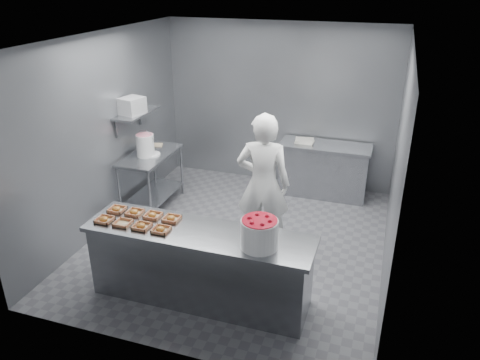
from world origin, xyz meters
name	(u,v)px	position (x,y,z in m)	size (l,w,h in m)	color
floor	(238,240)	(0.00, 0.00, 0.00)	(4.50, 4.50, 0.00)	#4C4C51
ceiling	(237,38)	(0.00, 0.00, 2.80)	(4.50, 4.50, 0.00)	white
wall_back	(279,105)	(0.00, 2.25, 1.40)	(4.00, 0.04, 2.80)	slate
wall_left	(105,133)	(-2.00, 0.00, 1.40)	(0.04, 4.50, 2.80)	slate
wall_right	(397,167)	(2.00, 0.00, 1.40)	(0.04, 4.50, 2.80)	slate
service_counter	(200,265)	(0.00, -1.35, 0.45)	(2.60, 0.70, 0.90)	slate
prep_table	(151,172)	(-1.65, 0.60, 0.59)	(0.60, 1.20, 0.90)	slate
back_counter	(324,170)	(0.90, 1.90, 0.45)	(1.50, 0.60, 0.90)	slate
wall_shelf	(137,113)	(-1.82, 0.60, 1.55)	(0.35, 0.90, 0.03)	slate
tray_0	(104,220)	(-1.11, -1.48, 0.92)	(0.19, 0.18, 0.06)	tan
tray_1	(123,223)	(-0.87, -1.48, 0.92)	(0.19, 0.18, 0.04)	tan
tray_2	(142,226)	(-0.63, -1.48, 0.92)	(0.19, 0.18, 0.06)	tan
tray_3	(161,230)	(-0.39, -1.48, 0.92)	(0.19, 0.18, 0.06)	tan
tray_4	(117,209)	(-1.11, -1.22, 0.92)	(0.19, 0.18, 0.06)	tan
tray_5	(135,212)	(-0.87, -1.22, 0.92)	(0.19, 0.18, 0.06)	tan
tray_6	(153,215)	(-0.63, -1.22, 0.92)	(0.19, 0.18, 0.06)	tan
tray_7	(171,218)	(-0.39, -1.22, 0.92)	(0.19, 0.18, 0.06)	tan
worker	(263,185)	(0.38, -0.08, 0.97)	(0.71, 0.46, 1.94)	white
strawberry_tub	(259,233)	(0.72, -1.45, 1.07)	(0.39, 0.39, 0.32)	white
glaze_bucket	(145,145)	(-1.67, 0.51, 1.08)	(0.29, 0.27, 0.42)	white
bucket_lid	(151,154)	(-1.62, 0.56, 0.91)	(0.30, 0.30, 0.02)	white
rag	(158,145)	(-1.72, 1.00, 0.91)	(0.15, 0.13, 0.02)	#CCB28C
appliance	(132,106)	(-1.82, 0.49, 1.69)	(0.29, 0.33, 0.25)	gray
paper_stack	(305,141)	(0.54, 1.90, 0.93)	(0.30, 0.22, 0.06)	silver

